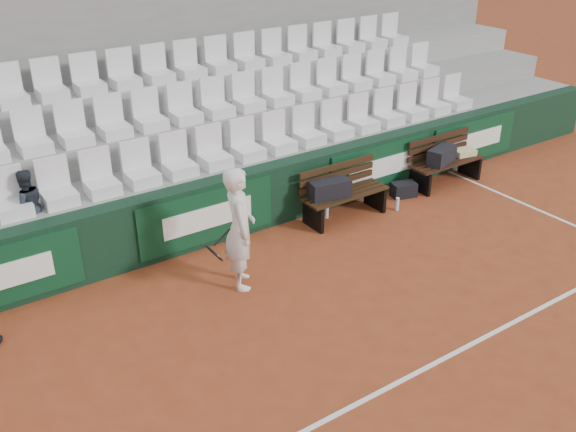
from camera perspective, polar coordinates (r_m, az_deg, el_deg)
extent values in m
plane|color=brown|center=(7.32, 9.20, -14.69)|extent=(80.00, 80.00, 0.00)
cube|color=white|center=(7.32, 9.21, -14.67)|extent=(18.00, 0.06, 0.01)
cube|color=black|center=(9.78, -6.59, 0.49)|extent=(18.00, 0.30, 1.00)
cube|color=#0C381E|center=(9.55, -7.16, -0.07)|extent=(2.20, 0.04, 0.82)
cube|color=#0C381E|center=(11.33, 8.23, 4.32)|extent=(2.20, 0.04, 0.82)
cube|color=#0C381E|center=(12.99, 16.21, 6.48)|extent=(2.20, 0.04, 0.82)
cube|color=gray|center=(10.28, -8.24, 1.77)|extent=(18.00, 0.95, 1.00)
cube|color=gray|center=(10.99, -10.56, 4.56)|extent=(18.00, 0.95, 1.45)
cube|color=#989896|center=(11.74, -12.61, 7.00)|extent=(18.00, 0.95, 1.90)
cube|color=gray|center=(11.96, -14.42, 13.44)|extent=(18.00, 0.30, 4.40)
cube|color=silver|center=(9.82, -8.09, 5.72)|extent=(11.90, 0.44, 0.63)
cube|color=silver|center=(10.49, -10.64, 9.52)|extent=(11.90, 0.44, 0.63)
cube|color=silver|center=(11.22, -12.91, 12.83)|extent=(11.90, 0.44, 0.63)
cube|color=#311D0E|center=(10.55, 5.11, 0.97)|extent=(1.50, 0.56, 0.45)
cube|color=black|center=(12.11, 13.83, 3.79)|extent=(1.50, 0.56, 0.45)
cube|color=black|center=(10.22, 3.74, 2.41)|extent=(0.69, 0.40, 0.28)
cube|color=black|center=(11.86, 13.51, 5.27)|extent=(0.68, 0.46, 0.29)
cube|color=beige|center=(12.36, 15.37, 5.49)|extent=(0.44, 0.35, 0.11)
cube|color=black|center=(11.47, 10.24, 2.32)|extent=(0.47, 0.36, 0.26)
cylinder|color=silver|center=(10.56, 3.43, 0.53)|extent=(0.08, 0.08, 0.27)
cylinder|color=silver|center=(10.95, 9.68, 1.05)|extent=(0.06, 0.06, 0.23)
imported|color=silver|center=(8.46, -4.32, -1.10)|extent=(0.63, 0.74, 1.72)
torus|color=black|center=(8.41, -6.62, -3.26)|extent=(0.19, 0.30, 0.26)
cylinder|color=black|center=(8.37, -5.90, -1.89)|extent=(0.26, 0.03, 0.20)
imported|color=#1D232C|center=(9.07, -22.65, 3.38)|extent=(0.52, 0.42, 1.03)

